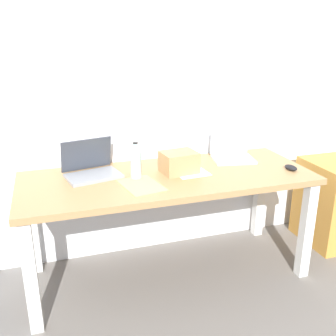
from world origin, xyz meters
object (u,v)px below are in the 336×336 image
(laptop_right, at_px, (232,153))
(filing_cabinet, at_px, (332,202))
(desk, at_px, (168,188))
(computer_mouse, at_px, (291,168))
(laptop_left, at_px, (91,168))
(cardboard_box, at_px, (179,162))
(beer_bottle, at_px, (136,164))

(laptop_right, relative_size, filing_cabinet, 0.49)
(desk, relative_size, computer_mouse, 18.80)
(computer_mouse, bearing_deg, laptop_left, 158.44)
(cardboard_box, bearing_deg, laptop_left, 168.62)
(laptop_left, height_order, laptop_right, laptop_left)
(laptop_right, xyz_separation_m, filing_cabinet, (0.83, -0.15, -0.44))
(cardboard_box, bearing_deg, beer_bottle, -176.98)
(desk, xyz_separation_m, beer_bottle, (-0.21, 0.02, 0.19))
(desk, relative_size, laptop_left, 4.95)
(desk, distance_m, filing_cabinet, 1.41)
(desk, distance_m, cardboard_box, 0.19)
(laptop_left, distance_m, computer_mouse, 1.32)
(beer_bottle, relative_size, filing_cabinet, 0.35)
(laptop_left, xyz_separation_m, laptop_right, (1.02, 0.04, -0.00))
(beer_bottle, distance_m, filing_cabinet, 1.66)
(desk, relative_size, filing_cabinet, 2.82)
(cardboard_box, xyz_separation_m, filing_cabinet, (1.29, 0.01, -0.47))
(computer_mouse, bearing_deg, laptop_right, 119.79)
(laptop_right, relative_size, beer_bottle, 1.38)
(laptop_right, xyz_separation_m, computer_mouse, (0.27, -0.34, -0.03))
(cardboard_box, relative_size, filing_cabinet, 0.34)
(computer_mouse, bearing_deg, filing_cabinet, 10.58)
(beer_bottle, bearing_deg, laptop_left, 154.29)
(desk, height_order, computer_mouse, computer_mouse)
(laptop_right, xyz_separation_m, beer_bottle, (-0.75, -0.17, 0.05))
(desk, relative_size, laptop_right, 5.81)
(desk, distance_m, laptop_right, 0.60)
(beer_bottle, distance_m, computer_mouse, 1.04)
(beer_bottle, bearing_deg, desk, -5.35)
(laptop_right, height_order, computer_mouse, laptop_right)
(desk, distance_m, laptop_left, 0.51)
(computer_mouse, height_order, filing_cabinet, computer_mouse)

